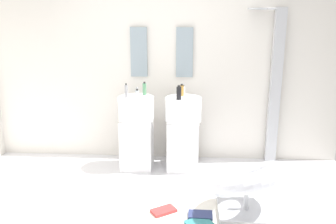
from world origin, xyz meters
TOP-DOWN VIEW (x-y plane):
  - ground_plane at (0.00, 0.00)m, footprint 4.80×3.60m
  - rear_partition at (0.00, 1.65)m, footprint 4.80×0.10m
  - pedestal_sink_left at (-0.30, 1.22)m, footprint 0.46×0.46m
  - pedestal_sink_right at (0.30, 1.22)m, footprint 0.46×0.46m
  - vanity_mirror_left at (-0.30, 1.58)m, footprint 0.22×0.03m
  - vanity_mirror_right at (0.30, 1.58)m, footprint 0.22×0.03m
  - shower_column at (1.48, 1.53)m, footprint 0.49×0.24m
  - lounge_chair at (0.97, 0.11)m, footprint 1.11×1.11m
  - area_rug at (0.40, -0.00)m, footprint 1.15×0.78m
  - magazine_teal at (0.50, -0.14)m, footprint 0.32×0.31m
  - magazine_red at (0.14, 0.08)m, footprint 0.28×0.26m
  - magazine_navy at (0.51, 0.02)m, footprint 0.25×0.16m
  - coffee_mug at (0.32, -0.15)m, footprint 0.07×0.07m
  - soap_bottle_green at (-0.20, 1.34)m, footprint 0.05×0.05m
  - soap_bottle_black at (0.25, 1.12)m, footprint 0.06×0.06m
  - soap_bottle_clear at (-0.27, 1.11)m, footprint 0.05×0.05m
  - soap_bottle_white at (0.29, 1.38)m, footprint 0.04×0.04m
  - soap_bottle_grey at (-0.41, 1.18)m, footprint 0.04×0.04m
  - soap_bottle_amber at (0.28, 1.33)m, footprint 0.05×0.05m

SIDE VIEW (x-z plane):
  - ground_plane at x=0.00m, z-range -0.04..0.00m
  - area_rug at x=0.40m, z-range 0.00..0.01m
  - magazine_teal at x=0.50m, z-range 0.01..0.03m
  - magazine_navy at x=0.51m, z-range 0.01..0.04m
  - magazine_red at x=0.14m, z-range 0.01..0.04m
  - coffee_mug at x=0.32m, z-range 0.01..0.09m
  - lounge_chair at x=0.97m, z-range 0.03..0.67m
  - pedestal_sink_left at x=-0.30m, z-range -0.02..1.03m
  - pedestal_sink_right at x=0.30m, z-range -0.02..1.03m
  - soap_bottle_clear at x=-0.27m, z-range 0.95..1.07m
  - soap_bottle_white at x=0.29m, z-range 0.95..1.08m
  - soap_bottle_amber at x=0.28m, z-range 0.95..1.10m
  - soap_bottle_green at x=-0.20m, z-range 0.95..1.12m
  - soap_bottle_black at x=0.25m, z-range 0.95..1.12m
  - soap_bottle_grey at x=-0.41m, z-range 0.95..1.13m
  - shower_column at x=1.48m, z-range 0.05..2.10m
  - rear_partition at x=0.00m, z-range 0.00..2.60m
  - vanity_mirror_left at x=-0.30m, z-range 1.15..1.80m
  - vanity_mirror_right at x=0.30m, z-range 1.15..1.80m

